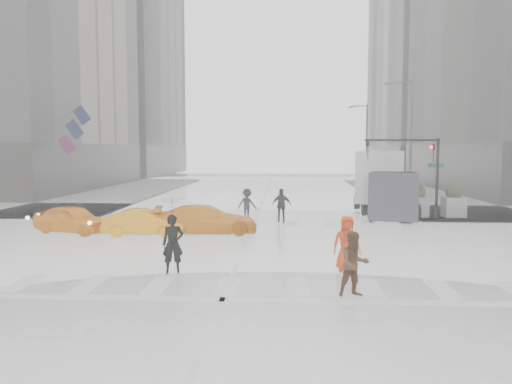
# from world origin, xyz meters

# --- Properties ---
(ground) EXTENTS (120.00, 120.00, 0.00)m
(ground) POSITION_xyz_m (0.00, 0.00, 0.00)
(ground) COLOR black
(ground) RESTS_ON ground
(sidewalk_nw) EXTENTS (35.00, 35.00, 0.15)m
(sidewalk_nw) POSITION_xyz_m (-19.50, 17.50, 0.07)
(sidewalk_nw) COLOR slate
(sidewalk_nw) RESTS_ON ground
(building_nw_far) EXTENTS (26.05, 26.05, 44.00)m
(building_nw_far) POSITION_xyz_m (-29.00, 56.00, 20.19)
(building_nw_far) COLOR #605E59
(building_nw_far) RESTS_ON ground
(building_ne_far) EXTENTS (26.05, 26.05, 36.00)m
(building_ne_far) POSITION_xyz_m (29.00, 56.00, 16.27)
(building_ne_far) COLOR #ADA597
(building_ne_far) RESTS_ON ground
(road_markings) EXTENTS (18.00, 48.00, 0.01)m
(road_markings) POSITION_xyz_m (0.00, 0.00, 0.01)
(road_markings) COLOR silver
(road_markings) RESTS_ON ground
(traffic_signal_pole) EXTENTS (4.45, 0.42, 4.50)m
(traffic_signal_pole) POSITION_xyz_m (9.01, 8.01, 3.22)
(traffic_signal_pole) COLOR black
(traffic_signal_pole) RESTS_ON ground
(street_lamp_near) EXTENTS (2.15, 0.22, 9.00)m
(street_lamp_near) POSITION_xyz_m (10.87, 18.00, 4.95)
(street_lamp_near) COLOR #59595B
(street_lamp_near) RESTS_ON ground
(street_lamp_far) EXTENTS (2.15, 0.22, 9.00)m
(street_lamp_far) POSITION_xyz_m (10.87, 38.00, 4.95)
(street_lamp_far) COLOR #59595B
(street_lamp_far) RESTS_ON ground
(planter_west) EXTENTS (1.10, 1.10, 1.80)m
(planter_west) POSITION_xyz_m (7.00, 8.20, 0.98)
(planter_west) COLOR slate
(planter_west) RESTS_ON ground
(planter_mid) EXTENTS (1.10, 1.10, 1.80)m
(planter_mid) POSITION_xyz_m (9.00, 8.20, 0.98)
(planter_mid) COLOR slate
(planter_mid) RESTS_ON ground
(planter_east) EXTENTS (1.10, 1.10, 1.80)m
(planter_east) POSITION_xyz_m (11.00, 8.20, 0.98)
(planter_east) COLOR slate
(planter_east) RESTS_ON ground
(flag_cluster) EXTENTS (2.87, 3.06, 4.69)m
(flag_cluster) POSITION_xyz_m (-15.08, 18.50, 5.64)
(flag_cluster) COLOR #59595B
(flag_cluster) RESTS_ON ground
(pedestrian_black) EXTENTS (1.17, 1.18, 2.43)m
(pedestrian_black) POSITION_xyz_m (-1.90, -4.54, 1.56)
(pedestrian_black) COLOR black
(pedestrian_black) RESTS_ON ground
(pedestrian_brown) EXTENTS (0.99, 0.86, 1.73)m
(pedestrian_brown) POSITION_xyz_m (3.46, -6.80, 0.87)
(pedestrian_brown) COLOR #4A2E1A
(pedestrian_brown) RESTS_ON ground
(pedestrian_orange) EXTENTS (0.90, 0.61, 1.79)m
(pedestrian_orange) POSITION_xyz_m (3.60, -4.03, 0.90)
(pedestrian_orange) COLOR #DA3F0F
(pedestrian_orange) RESTS_ON ground
(pedestrian_far_a) EXTENTS (1.08, 0.68, 1.82)m
(pedestrian_far_a) POSITION_xyz_m (1.47, 6.60, 0.91)
(pedestrian_far_a) COLOR black
(pedestrian_far_a) RESTS_ON ground
(pedestrian_far_b) EXTENTS (1.25, 0.92, 1.73)m
(pedestrian_far_b) POSITION_xyz_m (-0.45, 7.51, 0.86)
(pedestrian_far_b) COLOR black
(pedestrian_far_b) RESTS_ON ground
(taxi_front) EXTENTS (4.10, 2.70, 1.30)m
(taxi_front) POSITION_xyz_m (-8.21, 2.59, 0.65)
(taxi_front) COLOR #FF990D
(taxi_front) RESTS_ON ground
(taxi_mid) EXTENTS (3.71, 1.33, 1.22)m
(taxi_mid) POSITION_xyz_m (-4.65, 2.00, 0.61)
(taxi_mid) COLOR #FF990D
(taxi_mid) RESTS_ON ground
(taxi_rear) EXTENTS (4.36, 2.55, 1.35)m
(taxi_rear) POSITION_xyz_m (-1.97, 2.64, 0.67)
(taxi_rear) COLOR #FF990D
(taxi_rear) RESTS_ON ground
(box_truck) EXTENTS (2.67, 7.12, 3.78)m
(box_truck) POSITION_xyz_m (7.50, 9.87, 2.02)
(box_truck) COLOR silver
(box_truck) RESTS_ON ground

